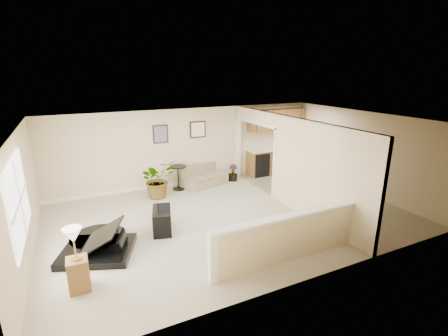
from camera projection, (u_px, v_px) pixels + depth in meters
name	position (u px, v px, depth m)	size (l,w,h in m)	color
floor	(230.00, 216.00, 8.47)	(9.00, 9.00, 0.00)	#C3B298
back_wall	(189.00, 147.00, 10.70)	(9.00, 0.04, 2.50)	beige
front_wall	(309.00, 218.00, 5.52)	(9.00, 0.04, 2.50)	beige
left_wall	(22.00, 201.00, 6.24)	(0.04, 6.00, 2.50)	beige
right_wall	(361.00, 152.00, 9.97)	(0.04, 6.00, 2.50)	beige
ceiling	(230.00, 121.00, 7.75)	(9.00, 6.00, 0.04)	white
kitchen_vinyl	(323.00, 197.00, 9.77)	(2.70, 6.00, 0.01)	gray
interior_partition	(283.00, 161.00, 9.08)	(0.18, 5.99, 2.50)	beige
pony_half_wall	(286.00, 237.00, 6.36)	(3.42, 0.22, 1.00)	beige
left_window	(18.00, 200.00, 5.76)	(0.05, 2.15, 1.45)	white
wall_art_left	(160.00, 134.00, 10.13)	(0.48, 0.04, 0.58)	#312111
wall_mirror	(198.00, 130.00, 10.64)	(0.55, 0.04, 0.55)	#312111
kitchen_cabinets	(274.00, 150.00, 11.90)	(2.36, 0.65, 2.33)	olive
piano	(93.00, 228.00, 6.68)	(1.95, 1.93, 1.32)	black
piano_bench	(162.00, 220.00, 7.64)	(0.41, 0.82, 0.55)	black
loveseat	(203.00, 175.00, 10.76)	(1.70, 1.23, 0.84)	tan
accent_table	(178.00, 174.00, 10.26)	(0.54, 0.54, 0.78)	black
palm_plant	(158.00, 179.00, 9.63)	(1.24, 1.16, 1.13)	black
small_plant	(233.00, 174.00, 11.17)	(0.40, 0.40, 0.57)	black
lamp_stand	(77.00, 264.00, 5.51)	(0.35, 0.35, 1.17)	olive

